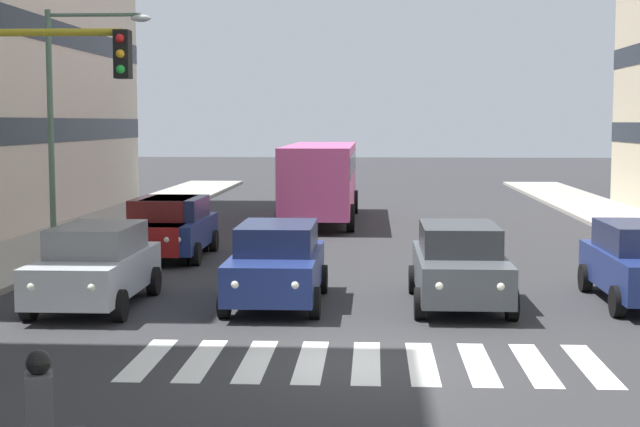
# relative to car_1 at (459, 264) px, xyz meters

# --- Properties ---
(ground_plane) EXTENTS (180.00, 180.00, 0.00)m
(ground_plane) POSITION_rel_car_1_xyz_m (1.93, 4.94, -0.89)
(ground_plane) COLOR #2D2D30
(crosswalk_markings) EXTENTS (7.65, 2.80, 0.01)m
(crosswalk_markings) POSITION_rel_car_1_xyz_m (1.93, 4.94, -0.88)
(crosswalk_markings) COLOR silver
(crosswalk_markings) RESTS_ON ground_plane
(car_1) EXTENTS (2.02, 4.44, 1.72)m
(car_1) POSITION_rel_car_1_xyz_m (0.00, 0.00, 0.00)
(car_1) COLOR #474C51
(car_1) RESTS_ON ground_plane
(car_2) EXTENTS (2.02, 4.44, 1.72)m
(car_2) POSITION_rel_car_1_xyz_m (3.88, 0.06, 0.00)
(car_2) COLOR navy
(car_2) RESTS_ON ground_plane
(car_3) EXTENTS (2.02, 4.44, 1.72)m
(car_3) POSITION_rel_car_1_xyz_m (7.66, 0.56, 0.00)
(car_3) COLOR #B2B7BC
(car_3) RESTS_ON ground_plane
(car_row2_0) EXTENTS (2.02, 4.44, 1.72)m
(car_row2_0) POSITION_rel_car_1_xyz_m (7.83, -6.72, 0.00)
(car_row2_0) COLOR maroon
(car_row2_0) RESTS_ON ground_plane
(car_row2_1) EXTENTS (2.02, 4.44, 1.72)m
(car_row2_1) POSITION_rel_car_1_xyz_m (7.53, -6.77, 0.00)
(car_row2_1) COLOR navy
(car_row2_1) RESTS_ON ground_plane
(bus_behind_traffic) EXTENTS (2.78, 10.50, 3.00)m
(bus_behind_traffic) POSITION_rel_car_1_xyz_m (3.88, -17.05, 0.97)
(bus_behind_traffic) COLOR #DB5193
(bus_behind_traffic) RESTS_ON ground_plane
(street_lamp_right) EXTENTS (2.94, 0.28, 6.80)m
(street_lamp_right) POSITION_rel_car_1_xyz_m (10.26, -5.87, 3.45)
(street_lamp_right) COLOR #4C6B56
(street_lamp_right) RESTS_ON sidewalk_right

